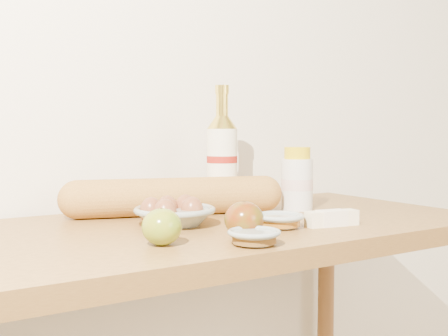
{
  "coord_description": "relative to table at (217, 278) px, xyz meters",
  "views": [
    {
      "loc": [
        -0.63,
        0.15,
        1.1
      ],
      "look_at": [
        0.0,
        1.15,
        1.02
      ],
      "focal_mm": 45.0,
      "sensor_mm": 36.0,
      "label": 1
    }
  ],
  "objects": [
    {
      "name": "baguette",
      "position": [
        -0.03,
        0.14,
        0.17
      ],
      "size": [
        0.53,
        0.24,
        0.09
      ],
      "rotation": [
        0.0,
        0.0,
        -0.29
      ],
      "color": "#C1893B",
      "rests_on": "table"
    },
    {
      "name": "apple_yellowgreen",
      "position": [
        -0.21,
        -0.15,
        0.16
      ],
      "size": [
        0.09,
        0.09,
        0.07
      ],
      "rotation": [
        0.0,
        0.0,
        -0.28
      ],
      "color": "olive",
      "rests_on": "table"
    },
    {
      "name": "cream_bottle",
      "position": [
        0.27,
        0.06,
        0.2
      ],
      "size": [
        0.09,
        0.09,
        0.16
      ],
      "rotation": [
        0.0,
        0.0,
        -0.14
      ],
      "color": "silver",
      "rests_on": "table"
    },
    {
      "name": "apple_redgreen_right",
      "position": [
        -0.05,
        -0.17,
        0.16
      ],
      "size": [
        0.09,
        0.09,
        0.07
      ],
      "rotation": [
        0.0,
        0.0,
        0.24
      ],
      "color": "maroon",
      "rests_on": "table"
    },
    {
      "name": "egg_bowl",
      "position": [
        -0.1,
        0.02,
        0.15
      ],
      "size": [
        0.18,
        0.18,
        0.06
      ],
      "rotation": [
        0.0,
        0.0,
        0.05
      ],
      "color": "gray",
      "rests_on": "table"
    },
    {
      "name": "butter_stick",
      "position": [
        0.18,
        -0.17,
        0.14
      ],
      "size": [
        0.12,
        0.05,
        0.03
      ],
      "rotation": [
        0.0,
        0.0,
        -0.17
      ],
      "color": "beige",
      "rests_on": "table"
    },
    {
      "name": "back_wall",
      "position": [
        0.0,
        0.33,
        0.52
      ],
      "size": [
        3.5,
        0.02,
        2.6
      ],
      "primitive_type": "cube",
      "color": "white",
      "rests_on": "ground"
    },
    {
      "name": "syrup_bowl",
      "position": [
        0.07,
        -0.13,
        0.14
      ],
      "size": [
        0.13,
        0.13,
        0.03
      ],
      "rotation": [
        0.0,
        0.0,
        0.43
      ],
      "color": "#95A39D",
      "rests_on": "table"
    },
    {
      "name": "sugar_bowl",
      "position": [
        -0.07,
        -0.24,
        0.14
      ],
      "size": [
        0.12,
        0.12,
        0.03
      ],
      "rotation": [
        0.0,
        0.0,
        -0.31
      ],
      "color": "gray",
      "rests_on": "table"
    },
    {
      "name": "bourbon_bottle",
      "position": [
        0.1,
        0.14,
        0.25
      ],
      "size": [
        0.08,
        0.08,
        0.31
      ],
      "rotation": [
        0.0,
        0.0,
        0.06
      ],
      "color": "#F0E8CB",
      "rests_on": "table"
    },
    {
      "name": "table",
      "position": [
        0.0,
        0.0,
        0.0
      ],
      "size": [
        1.2,
        0.6,
        0.9
      ],
      "color": "olive",
      "rests_on": "ground"
    }
  ]
}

